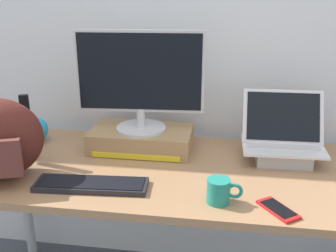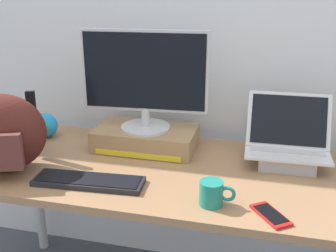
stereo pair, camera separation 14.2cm
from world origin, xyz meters
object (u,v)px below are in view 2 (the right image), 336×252
object	(u,v)px
desktop_monitor	(145,79)
cell_phone	(271,215)
messenger_backpack	(2,133)
coffee_mug	(212,193)
external_keyboard	(89,181)
open_laptop	(287,150)
plush_toy	(45,125)
toner_box_yellow	(146,138)

from	to	relation	value
desktop_monitor	cell_phone	distance (m)	0.78
messenger_backpack	coffee_mug	size ratio (longest dim) A/B	3.20
external_keyboard	coffee_mug	distance (m)	0.47
open_laptop	external_keyboard	size ratio (longest dim) A/B	0.81
desktop_monitor	plush_toy	bearing A→B (deg)	174.17
plush_toy	toner_box_yellow	bearing A→B (deg)	-1.44
desktop_monitor	coffee_mug	xyz separation A→B (m)	(0.36, -0.42, -0.27)
cell_phone	desktop_monitor	bearing A→B (deg)	104.88
cell_phone	plush_toy	distance (m)	1.16
toner_box_yellow	coffee_mug	world-z (taller)	toner_box_yellow
open_laptop	coffee_mug	xyz separation A→B (m)	(-0.25, -0.40, -0.02)
messenger_backpack	coffee_mug	bearing A→B (deg)	-24.40
toner_box_yellow	cell_phone	bearing A→B (deg)	-38.71
toner_box_yellow	cell_phone	world-z (taller)	toner_box_yellow
desktop_monitor	cell_phone	size ratio (longest dim) A/B	3.45
open_laptop	external_keyboard	world-z (taller)	open_laptop
toner_box_yellow	external_keyboard	size ratio (longest dim) A/B	1.06
plush_toy	cell_phone	bearing A→B (deg)	-23.31
coffee_mug	cell_phone	xyz separation A→B (m)	(0.20, -0.03, -0.04)
toner_box_yellow	open_laptop	size ratio (longest dim) A/B	1.31
external_keyboard	coffee_mug	world-z (taller)	coffee_mug
open_laptop	coffee_mug	distance (m)	0.47
desktop_monitor	external_keyboard	bearing A→B (deg)	-109.97
coffee_mug	messenger_backpack	bearing A→B (deg)	175.29
desktop_monitor	cell_phone	xyz separation A→B (m)	(0.56, -0.44, -0.31)
messenger_backpack	cell_phone	world-z (taller)	messenger_backpack
toner_box_yellow	plush_toy	size ratio (longest dim) A/B	3.82
plush_toy	desktop_monitor	bearing A→B (deg)	-1.57
toner_box_yellow	external_keyboard	world-z (taller)	toner_box_yellow
plush_toy	messenger_backpack	bearing A→B (deg)	-85.01
desktop_monitor	messenger_backpack	xyz separation A→B (m)	(-0.48, -0.35, -0.16)
plush_toy	coffee_mug	bearing A→B (deg)	-26.38
toner_box_yellow	coffee_mug	bearing A→B (deg)	-49.20
open_laptop	coffee_mug	world-z (taller)	open_laptop
toner_box_yellow	messenger_backpack	bearing A→B (deg)	-143.77
open_laptop	external_keyboard	xyz separation A→B (m)	(-0.72, -0.36, -0.05)
cell_phone	toner_box_yellow	bearing A→B (deg)	104.81
external_keyboard	toner_box_yellow	bearing A→B (deg)	70.19
messenger_backpack	plush_toy	world-z (taller)	messenger_backpack
external_keyboard	plush_toy	xyz separation A→B (m)	(-0.40, 0.39, 0.05)
toner_box_yellow	plush_toy	world-z (taller)	plush_toy
messenger_backpack	coffee_mug	xyz separation A→B (m)	(0.84, -0.07, -0.11)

